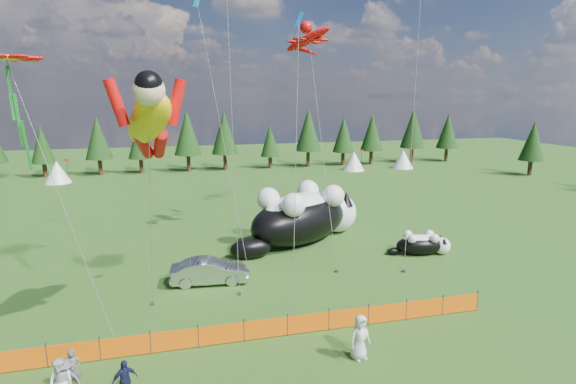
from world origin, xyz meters
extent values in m
plane|color=#133209|center=(0.00, 0.00, 0.00)|extent=(160.00, 160.00, 0.00)
cylinder|color=#262626|center=(-9.00, -3.00, 0.55)|extent=(0.06, 0.06, 1.10)
cylinder|color=#262626|center=(-7.00, -3.00, 0.55)|extent=(0.06, 0.06, 1.10)
cylinder|color=#262626|center=(-5.00, -3.00, 0.55)|extent=(0.06, 0.06, 1.10)
cylinder|color=#262626|center=(-3.00, -3.00, 0.55)|extent=(0.06, 0.06, 1.10)
cylinder|color=#262626|center=(-1.00, -3.00, 0.55)|extent=(0.06, 0.06, 1.10)
cylinder|color=#262626|center=(1.00, -3.00, 0.55)|extent=(0.06, 0.06, 1.10)
cylinder|color=#262626|center=(3.00, -3.00, 0.55)|extent=(0.06, 0.06, 1.10)
cylinder|color=#262626|center=(5.00, -3.00, 0.55)|extent=(0.06, 0.06, 1.10)
cylinder|color=#262626|center=(7.00, -3.00, 0.55)|extent=(0.06, 0.06, 1.10)
cylinder|color=#262626|center=(9.00, -3.00, 0.55)|extent=(0.06, 0.06, 1.10)
cylinder|color=#262626|center=(11.00, -3.00, 0.55)|extent=(0.06, 0.06, 1.10)
cube|color=#EC5904|center=(-10.00, -3.00, 0.50)|extent=(2.00, 0.04, 0.90)
cube|color=#EC5904|center=(-8.00, -3.00, 0.50)|extent=(2.00, 0.04, 0.90)
cube|color=#EC5904|center=(-6.00, -3.00, 0.50)|extent=(2.00, 0.04, 0.90)
cube|color=#EC5904|center=(-4.00, -3.00, 0.50)|extent=(2.00, 0.04, 0.90)
cube|color=#EC5904|center=(-2.00, -3.00, 0.50)|extent=(2.00, 0.04, 0.90)
cube|color=#EC5904|center=(0.00, -3.00, 0.50)|extent=(2.00, 0.04, 0.90)
cube|color=#EC5904|center=(2.00, -3.00, 0.50)|extent=(2.00, 0.04, 0.90)
cube|color=#EC5904|center=(4.00, -3.00, 0.50)|extent=(2.00, 0.04, 0.90)
cube|color=#EC5904|center=(6.00, -3.00, 0.50)|extent=(2.00, 0.04, 0.90)
cube|color=#EC5904|center=(8.00, -3.00, 0.50)|extent=(2.00, 0.04, 0.90)
cube|color=#EC5904|center=(10.00, -3.00, 0.50)|extent=(2.00, 0.04, 0.90)
ellipsoid|color=black|center=(5.20, 9.70, 1.79)|extent=(9.84, 8.05, 3.58)
ellipsoid|color=white|center=(5.20, 9.70, 2.68)|extent=(7.35, 5.93, 2.19)
sphere|color=white|center=(8.83, 11.76, 1.59)|extent=(3.18, 3.18, 3.18)
sphere|color=#DC5578|center=(10.01, 12.43, 1.59)|extent=(0.45, 0.45, 0.45)
ellipsoid|color=black|center=(1.06, 7.34, 0.70)|extent=(3.11, 2.58, 1.39)
cone|color=black|center=(9.30, 10.93, 2.86)|extent=(1.11, 1.11, 1.11)
cone|color=black|center=(8.36, 12.59, 2.86)|extent=(1.11, 1.11, 1.11)
sphere|color=white|center=(6.47, 11.90, 3.48)|extent=(1.67, 1.67, 1.67)
sphere|color=white|center=(7.74, 9.65, 3.48)|extent=(1.67, 1.67, 1.67)
sphere|color=white|center=(2.84, 9.84, 3.48)|extent=(1.67, 1.67, 1.67)
sphere|color=white|center=(4.11, 7.59, 3.48)|extent=(1.67, 1.67, 1.67)
ellipsoid|color=black|center=(12.56, 5.24, 0.67)|extent=(3.57, 2.18, 1.33)
ellipsoid|color=white|center=(12.56, 5.24, 1.00)|extent=(2.69, 1.59, 0.81)
sphere|color=white|center=(14.08, 4.93, 0.59)|extent=(1.18, 1.18, 1.18)
sphere|color=#DC5578|center=(14.58, 4.83, 0.59)|extent=(0.17, 0.17, 0.17)
ellipsoid|color=black|center=(10.82, 5.59, 0.26)|extent=(1.12, 0.71, 0.52)
cone|color=black|center=(14.01, 4.58, 1.07)|extent=(0.41, 0.41, 0.41)
cone|color=black|center=(14.15, 5.28, 1.07)|extent=(0.41, 0.41, 0.41)
sphere|color=white|center=(13.45, 5.55, 1.30)|extent=(0.62, 0.62, 0.62)
sphere|color=white|center=(13.26, 4.60, 1.30)|extent=(0.62, 0.62, 0.62)
sphere|color=white|center=(11.93, 5.86, 1.30)|extent=(0.62, 0.62, 0.62)
sphere|color=white|center=(11.74, 4.91, 1.30)|extent=(0.62, 0.62, 0.62)
imported|color=#BCBDC2|center=(-1.97, 3.87, 0.74)|extent=(4.59, 1.95, 1.47)
imported|color=#525257|center=(-7.67, -4.75, 0.82)|extent=(0.61, 0.41, 1.64)
imported|color=silver|center=(-7.86, -5.72, 0.93)|extent=(1.05, 0.90, 1.86)
imported|color=#16193E|center=(-5.75, -5.83, 0.78)|extent=(1.02, 0.80, 1.56)
imported|color=#525257|center=(-7.77, -5.51, 0.86)|extent=(1.14, 0.63, 1.71)
imported|color=silver|center=(3.47, -5.51, 0.97)|extent=(1.08, 0.84, 1.95)
cylinder|color=#595959|center=(-4.86, 0.45, 4.96)|extent=(0.03, 0.03, 9.96)
cube|color=#262626|center=(-5.12, 1.73, 0.08)|extent=(0.15, 0.15, 0.16)
cylinder|color=#595959|center=(6.10, 7.80, 7.50)|extent=(0.03, 0.03, 16.97)
cube|color=#262626|center=(5.84, 3.57, 0.08)|extent=(0.15, 0.15, 0.16)
cylinder|color=#595959|center=(-8.25, -1.06, 6.24)|extent=(0.03, 0.03, 13.19)
cube|color=#262626|center=(-6.30, -2.67, 0.08)|extent=(0.15, 0.15, 0.16)
cube|color=#188826|center=(-10.19, 0.55, 9.76)|extent=(0.21, 0.21, 4.54)
cylinder|color=#595959|center=(-0.47, 3.28, 8.72)|extent=(0.03, 0.03, 17.39)
cube|color=#262626|center=(-0.51, 1.84, 0.08)|extent=(0.15, 0.15, 0.16)
cylinder|color=#595959|center=(11.98, 6.08, 11.86)|extent=(0.03, 0.03, 24.82)
cube|color=#262626|center=(9.92, 2.55, 0.08)|extent=(0.15, 0.15, 0.16)
cylinder|color=#595959|center=(1.70, -1.74, 7.15)|extent=(0.03, 0.03, 14.20)
cube|color=#262626|center=(1.27, -2.86, 0.08)|extent=(0.15, 0.15, 0.16)
cylinder|color=#595959|center=(-0.54, 8.57, 8.64)|extent=(0.03, 0.03, 18.54)
cube|color=#262626|center=(0.50, 5.00, 0.08)|extent=(0.15, 0.15, 0.16)
camera|label=1|loc=(-3.60, -21.17, 10.77)|focal=28.00mm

